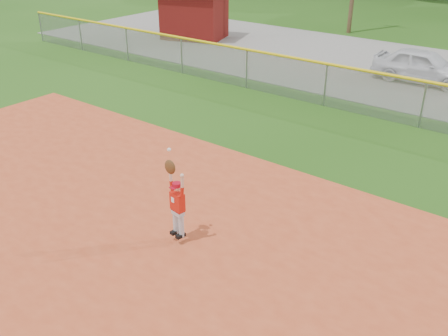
{
  "coord_description": "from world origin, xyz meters",
  "views": [
    {
      "loc": [
        4.06,
        -5.33,
        5.97
      ],
      "look_at": [
        -1.82,
        2.29,
        1.1
      ],
      "focal_mm": 40.0,
      "sensor_mm": 36.0,
      "label": 1
    }
  ],
  "objects": [
    {
      "name": "outfield_fence",
      "position": [
        0.0,
        10.0,
        0.88
      ],
      "size": [
        40.06,
        0.1,
        1.55
      ],
      "color": "gray",
      "rests_on": "ground"
    },
    {
      "name": "ballplayer",
      "position": [
        -1.84,
        0.79,
        0.99
      ],
      "size": [
        0.54,
        0.26,
        1.88
      ],
      "color": "silver",
      "rests_on": "ground"
    },
    {
      "name": "utility_shed",
      "position": [
        -14.02,
        15.5,
        1.33
      ],
      "size": [
        4.13,
        3.63,
        2.61
      ],
      "color": "#560E0C",
      "rests_on": "ground"
    },
    {
      "name": "ground",
      "position": [
        0.0,
        0.0,
        0.0
      ],
      "size": [
        120.0,
        120.0,
        0.0
      ],
      "primitive_type": "plane",
      "color": "#234F12",
      "rests_on": "ground"
    },
    {
      "name": "car_white_a",
      "position": [
        -1.53,
        14.79,
        0.69
      ],
      "size": [
        3.89,
        1.59,
        1.32
      ],
      "primitive_type": "imported",
      "rotation": [
        0.0,
        0.0,
        1.58
      ],
      "color": "silver",
      "rests_on": "parking_strip"
    }
  ]
}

